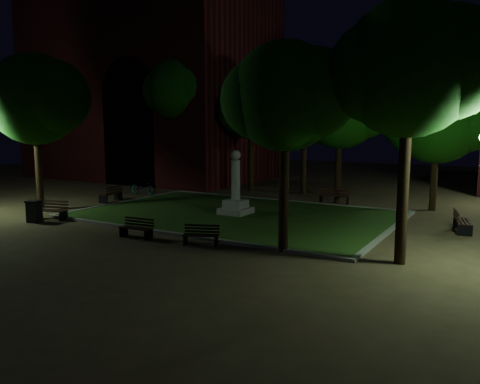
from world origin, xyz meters
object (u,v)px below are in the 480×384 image
Objects in this scene: bench_near_left at (137,228)px; trash_bin at (34,211)px; bench_right_side at (461,222)px; bench_west_near at (51,211)px; bench_far_side at (334,197)px; bench_near_right at (201,236)px; bicycle at (143,187)px; bench_left_side at (112,194)px; monument at (236,196)px.

trash_bin is at bearing 176.16° from bench_near_left.
trash_bin is (-17.43, -7.85, 0.08)m from bench_right_side.
bench_west_near is 0.96× the size of bench_far_side.
bench_near_right is at bearing 119.33° from bench_right_side.
bench_near_right is at bearing -131.64° from bicycle.
bicycle reaches higher than bench_near_left.
bench_right_side is (8.24, 7.35, 0.08)m from bench_near_right.
bench_left_side reaches higher than bench_west_near.
bench_near_left is 2.93m from bench_near_right.
monument is at bearing 80.11° from bench_left_side.
bench_far_side is 0.95× the size of bicycle.
bench_west_near is 8.75m from bicycle.
bench_right_side is (10.19, 1.58, -0.52)m from monument.
bench_left_side is at bearing 136.64° from bench_near_left.
monument is 3.16× the size of trash_bin.
bicycle reaches higher than bench_right_side.
trash_bin is (1.35, -6.17, 0.08)m from bench_left_side.
monument is at bearing 40.90° from trash_bin.
bench_near_right is 0.82× the size of bench_west_near.
bench_left_side is (-7.64, 6.05, 0.07)m from bench_near_left.
trash_bin is at bearing 101.83° from bench_right_side.
bench_left_side is at bearing 129.37° from bench_near_right.
monument is 1.81× the size of bench_right_side.
bench_near_left is 0.84× the size of bench_west_near.
bench_left_side is 3.17m from bicycle.
bicycle is (-1.93, 8.53, 0.08)m from bench_west_near.
bench_far_side reaches higher than bench_left_side.
trash_bin is at bearing 39.05° from bench_far_side.
bench_near_right is at bearing 3.12° from trash_bin.
bench_right_side is at bearing 7.85° from bench_west_near.
bench_far_side is at bearing 47.41° from bench_right_side.
bench_near_right is at bearing 2.39° from bench_near_left.
bicycle is at bearing 100.58° from trash_bin.
bench_near_left is 13.56m from bench_right_side.
monument is 10.32m from bench_right_side.
monument is at bearing 50.98° from bench_far_side.
bicycle is (-8.98, 3.05, -0.45)m from monument.
bench_near_right is 11.04m from bench_right_side.
bench_west_near is 0.99× the size of bench_right_side.
bench_near_right is at bearing 51.17° from bench_left_side.
monument is 1.75× the size of bench_far_side.
bicycle is at bearing 176.59° from bench_left_side.
bench_left_side is at bearing -175.62° from bicycle.
bicycle is at bearing 73.21° from bench_right_side.
trash_bin reaches higher than bench_near_right.
monument is 8.60m from bench_left_side.
bench_near_left reaches higher than bench_near_right.
bench_far_side is at bearing -80.55° from bicycle.
monument is 8.95m from bench_west_near.
monument is 6.24m from bench_near_left.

